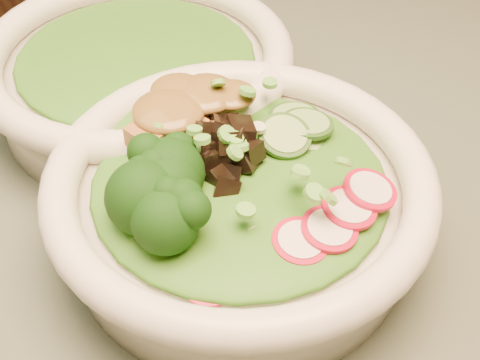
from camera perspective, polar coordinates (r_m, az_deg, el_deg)
name	(u,v)px	position (r m, az deg, el deg)	size (l,w,h in m)	color
salad_bowl	(240,201)	(0.43, 0.00, -1.82)	(0.25, 0.25, 0.07)	white
side_bowl	(138,74)	(0.54, -8.72, 8.91)	(0.25, 0.25, 0.07)	white
lettuce_bed	(240,179)	(0.41, 0.00, 0.10)	(0.19, 0.19, 0.02)	#2B6014
side_lettuce	(135,54)	(0.53, -8.93, 10.57)	(0.16, 0.16, 0.02)	#2B6014
broccoli_florets	(163,206)	(0.38, -6.56, -2.20)	(0.07, 0.06, 0.04)	black
radish_slices	(310,230)	(0.38, 6.01, -4.29)	(0.10, 0.04, 0.02)	#B50D2C
cucumber_slices	(313,129)	(0.44, 6.24, 4.34)	(0.06, 0.06, 0.03)	#8DC06A
mushroom_heap	(229,155)	(0.41, -0.96, 2.17)	(0.06, 0.06, 0.04)	black
tofu_cubes	(188,119)	(0.44, -4.50, 5.18)	(0.08, 0.05, 0.03)	#956031
peanut_sauce	(187,105)	(0.43, -4.59, 6.40)	(0.06, 0.05, 0.01)	brown
scallion_garnish	(240,153)	(0.40, 0.00, 2.33)	(0.17, 0.17, 0.02)	#69BE43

